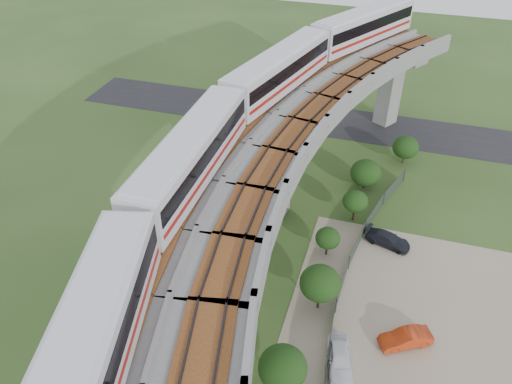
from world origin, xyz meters
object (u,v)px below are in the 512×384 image
Objects in this scene: metro_train at (262,116)px; car_red at (406,338)px; car_white at (340,359)px; car_dark at (388,239)px.

metro_train is 16.22× the size of car_red.
car_white is (8.83, -10.84, -11.58)m from metro_train.
car_red is 0.95× the size of car_dark.
car_white is 1.03× the size of car_dark.
car_white is 5.17m from car_red.
metro_train is at bearing 115.57° from car_white.
car_red is at bearing -30.88° from metro_train.
car_white reaches higher than car_red.
metro_train is 15.48× the size of car_dark.
car_white is 1.08× the size of car_red.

